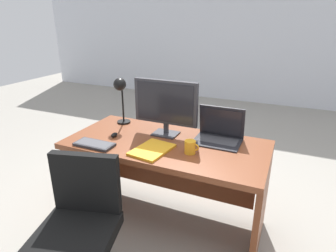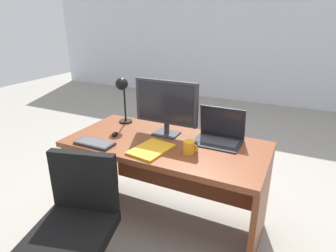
{
  "view_description": "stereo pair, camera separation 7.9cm",
  "coord_description": "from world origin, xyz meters",
  "views": [
    {
      "loc": [
        0.83,
        -1.84,
        1.65
      ],
      "look_at": [
        0.0,
        0.04,
        0.87
      ],
      "focal_mm": 30.67,
      "sensor_mm": 36.0,
      "label": 1
    },
    {
      "loc": [
        0.91,
        -1.81,
        1.65
      ],
      "look_at": [
        0.0,
        0.04,
        0.87
      ],
      "focal_mm": 30.67,
      "sensor_mm": 36.0,
      "label": 2
    }
  ],
  "objects": [
    {
      "name": "ground",
      "position": [
        0.0,
        1.5,
        0.0
      ],
      "size": [
        12.0,
        12.0,
        0.0
      ],
      "primitive_type": "plane",
      "color": "gray"
    },
    {
      "name": "back_wall",
      "position": [
        0.0,
        4.18,
        1.4
      ],
      "size": [
        10.0,
        0.1,
        2.8
      ],
      "primitive_type": "cube",
      "color": "silver",
      "rests_on": "ground"
    },
    {
      "name": "desk",
      "position": [
        0.0,
        0.04,
        0.54
      ],
      "size": [
        1.54,
        0.74,
        0.75
      ],
      "color": "brown",
      "rests_on": "ground"
    },
    {
      "name": "monitor",
      "position": [
        -0.07,
        0.14,
        1.01
      ],
      "size": [
        0.53,
        0.16,
        0.45
      ],
      "color": "#2D2D33",
      "rests_on": "desk"
    },
    {
      "name": "laptop",
      "position": [
        0.36,
        0.22,
        0.83
      ],
      "size": [
        0.36,
        0.27,
        0.26
      ],
      "color": "black",
      "rests_on": "desk"
    },
    {
      "name": "keyboard",
      "position": [
        -0.47,
        -0.28,
        0.76
      ],
      "size": [
        0.3,
        0.14,
        0.02
      ],
      "color": "#2D2D33",
      "rests_on": "desk"
    },
    {
      "name": "mouse",
      "position": [
        -0.43,
        -0.07,
        0.76
      ],
      "size": [
        0.04,
        0.07,
        0.03
      ],
      "color": "black",
      "rests_on": "desk"
    },
    {
      "name": "desk_lamp",
      "position": [
        -0.53,
        0.22,
        1.05
      ],
      "size": [
        0.12,
        0.14,
        0.42
      ],
      "color": "black",
      "rests_on": "desk"
    },
    {
      "name": "book",
      "position": [
        -0.03,
        -0.18,
        0.76
      ],
      "size": [
        0.27,
        0.34,
        0.02
      ],
      "color": "orange",
      "rests_on": "desk"
    },
    {
      "name": "coffee_mug",
      "position": [
        0.24,
        -0.1,
        0.8
      ],
      "size": [
        0.11,
        0.08,
        0.09
      ],
      "color": "orange",
      "rests_on": "desk"
    },
    {
      "name": "office_chair",
      "position": [
        -0.24,
        -0.77,
        0.36
      ],
      "size": [
        0.56,
        0.58,
        0.87
      ],
      "color": "black",
      "rests_on": "ground"
    }
  ]
}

